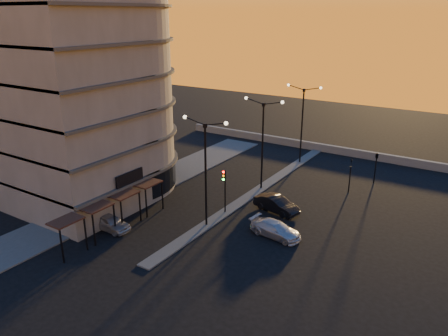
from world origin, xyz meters
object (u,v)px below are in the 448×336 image
streetlamp_mid (263,137)px  car_hatchback (109,222)px  car_wagon (276,229)px  traffic_light_main (224,184)px  car_sedan (276,204)px

streetlamp_mid → car_hatchback: size_ratio=2.41×
car_hatchback → car_wagon: car_hatchback is taller
streetlamp_mid → car_wagon: streetlamp_mid is taller
car_wagon → streetlamp_mid: bearing=41.3°
traffic_light_main → car_wagon: size_ratio=0.96×
traffic_light_main → car_hatchback: bearing=-129.5°
car_hatchback → car_wagon: bearing=-62.2°
car_sedan → car_wagon: 4.79m
streetlamp_mid → car_sedan: streetlamp_mid is taller
car_sedan → car_wagon: (2.06, -4.32, -0.09)m
car_hatchback → car_wagon: 13.99m
traffic_light_main → car_wagon: (5.87, -1.36, -2.25)m
streetlamp_mid → car_sedan: 7.45m
traffic_light_main → car_hatchback: traffic_light_main is taller
streetlamp_mid → car_sedan: bearing=-47.5°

